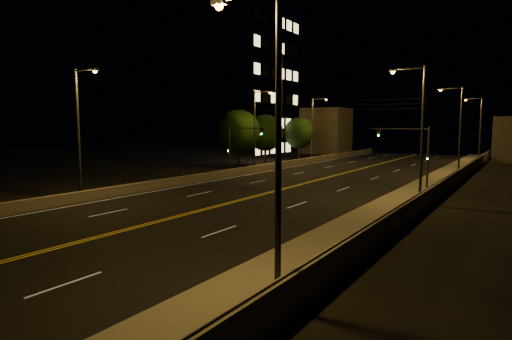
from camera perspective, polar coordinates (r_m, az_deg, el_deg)
The scene contains 22 objects.
road at distance 33.23m, azimuth -1.05°, elevation -3.77°, with size 18.00×120.00×0.02m, color black.
sidewalk at distance 28.76m, azimuth 17.25°, elevation -5.31°, with size 3.60×120.00×0.30m, color gray.
curb at distance 29.31m, azimuth 13.70°, elevation -5.15°, with size 0.14×120.00×0.15m, color gray.
parapet_wall at distance 28.26m, azimuth 20.52°, elevation -4.28°, with size 0.30×120.00×1.00m, color gray.
jersey_barrier at distance 39.07m, azimuth -12.53°, elevation -1.84°, with size 0.45×120.00×0.82m, color gray.
distant_building_left at distance 86.32m, azimuth 9.35°, elevation 5.16°, with size 8.00×8.00×8.91m, color #6E675C.
parapet_rail at distance 28.17m, azimuth 20.56°, elevation -3.22°, with size 0.06×0.06×120.00m, color black.
lane_markings at distance 33.17m, azimuth -1.12°, elevation -3.77°, with size 17.32×116.00×0.00m.
streetlight_0 at distance 13.00m, azimuth 2.01°, elevation 5.68°, with size 2.55×0.28×9.76m.
streetlight_1 at distance 32.26m, azimuth 20.88°, elevation 5.51°, with size 2.55×0.28×9.76m.
streetlight_2 at distance 51.31m, azimuth 25.33°, elevation 5.39°, with size 2.55×0.28×9.76m.
streetlight_3 at distance 72.89m, azimuth 27.54°, elevation 5.31°, with size 2.55×0.28×9.76m.
streetlight_4 at distance 34.34m, azimuth -22.38°, elevation 5.46°, with size 2.55×0.28×9.76m.
streetlight_5 at distance 52.19m, azimuth 0.06°, elevation 5.97°, with size 2.55×0.28×9.76m.
streetlight_6 at distance 66.61m, azimuth 7.72°, elevation 5.93°, with size 2.55×0.28×9.76m.
traffic_signal_right at distance 39.12m, azimuth 20.46°, elevation 2.55°, with size 5.11×0.31×5.53m.
traffic_signal_left at distance 46.75m, azimuth -2.53°, elevation 3.44°, with size 5.11×0.31×5.53m.
overhead_wires at distance 41.02m, azimuth 6.39°, elevation 8.42°, with size 22.00×0.03×0.83m.
building_tower at distance 75.11m, azimuth -5.28°, elevation 13.70°, with size 24.00×15.00×32.54m.
tree_0 at distance 56.60m, azimuth -2.32°, elevation 5.20°, with size 5.66×5.66×7.67m.
tree_1 at distance 62.11m, azimuth 1.24°, elevation 4.97°, with size 5.27×5.27×7.14m.
tree_2 at distance 70.45m, azimuth 5.80°, elevation 4.93°, with size 5.08×5.08×6.88m.
Camera 1 is at (18.16, -7.24, 5.68)m, focal length 30.00 mm.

